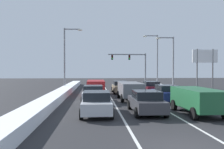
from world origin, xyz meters
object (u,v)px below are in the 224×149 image
object	(u,v)px
suv_red_left_lane_third	(96,86)
street_lamp_right_mid	(155,56)
street_lamp_left_mid	(67,54)
suv_green_right_lane_nearest	(197,99)
sedan_navy_right_lane_second	(166,93)
traffic_light_gantry	(134,62)
sedan_silver_left_lane_nearest	(97,103)
sedan_white_left_lane_second	(93,94)
street_lamp_right_near	(171,58)
roadside_sign_right	(205,61)
sedan_tan_center_lane_third	(120,87)
suv_gray_center_lane_second	(130,89)
sedan_charcoal_center_lane_nearest	(146,102)
sedan_maroon_right_lane_third	(151,88)

from	to	relation	value
suv_red_left_lane_third	street_lamp_right_mid	distance (m)	17.07
street_lamp_left_mid	suv_green_right_lane_nearest	bearing A→B (deg)	-60.18
sedan_navy_right_lane_second	traffic_light_gantry	distance (m)	24.78
sedan_silver_left_lane_nearest	suv_red_left_lane_third	xyz separation A→B (m)	(-0.01, 11.82, 0.25)
sedan_white_left_lane_second	street_lamp_right_near	bearing A→B (deg)	46.15
suv_red_left_lane_third	roadside_sign_right	distance (m)	13.82
suv_green_right_lane_nearest	sedan_white_left_lane_second	bearing A→B (deg)	137.49
sedan_white_left_lane_second	street_lamp_right_near	world-z (taller)	street_lamp_right_near
suv_green_right_lane_nearest	traffic_light_gantry	xyz separation A→B (m)	(0.98, 30.64, 3.48)
sedan_tan_center_lane_third	suv_red_left_lane_third	world-z (taller)	suv_red_left_lane_third
sedan_navy_right_lane_second	sedan_tan_center_lane_third	xyz separation A→B (m)	(-3.35, 8.15, 0.00)
sedan_navy_right_lane_second	street_lamp_right_mid	xyz separation A→B (m)	(3.97, 18.88, 4.55)
traffic_light_gantry	street_lamp_left_mid	bearing A→B (deg)	-133.58
roadside_sign_right	traffic_light_gantry	bearing A→B (deg)	108.69
sedan_navy_right_lane_second	street_lamp_left_mid	bearing A→B (deg)	130.37
street_lamp_left_mid	suv_gray_center_lane_second	bearing A→B (deg)	-56.22
sedan_charcoal_center_lane_nearest	street_lamp_right_mid	distance (m)	25.83
sedan_charcoal_center_lane_nearest	traffic_light_gantry	distance (m)	30.54
sedan_white_left_lane_second	suv_green_right_lane_nearest	bearing A→B (deg)	-42.51
street_lamp_right_near	street_lamp_left_mid	distance (m)	14.69
suv_green_right_lane_nearest	sedan_navy_right_lane_second	size ratio (longest dim) A/B	1.09
roadside_sign_right	sedan_silver_left_lane_nearest	bearing A→B (deg)	-136.61
suv_gray_center_lane_second	sedan_navy_right_lane_second	bearing A→B (deg)	-23.33
sedan_charcoal_center_lane_nearest	suv_gray_center_lane_second	bearing A→B (deg)	90.17
sedan_white_left_lane_second	sedan_tan_center_lane_third	bearing A→B (deg)	67.48
suv_red_left_lane_third	street_lamp_left_mid	bearing A→B (deg)	122.76
sedan_maroon_right_lane_third	suv_red_left_lane_third	distance (m)	6.71
sedan_charcoal_center_lane_nearest	traffic_light_gantry	bearing A→B (deg)	82.01
suv_gray_center_lane_second	roadside_sign_right	distance (m)	11.98
street_lamp_left_mid	sedan_navy_right_lane_second	bearing A→B (deg)	-49.63
sedan_tan_center_lane_third	suv_red_left_lane_third	bearing A→B (deg)	-145.65
sedan_maroon_right_lane_third	traffic_light_gantry	size ratio (longest dim) A/B	0.60
sedan_tan_center_lane_third	street_lamp_right_mid	xyz separation A→B (m)	(7.31, 10.72, 4.55)
sedan_navy_right_lane_second	street_lamp_right_mid	world-z (taller)	street_lamp_right_mid
sedan_white_left_lane_second	street_lamp_right_mid	xyz separation A→B (m)	(10.66, 18.79, 4.55)
suv_green_right_lane_nearest	traffic_light_gantry	size ratio (longest dim) A/B	0.65
street_lamp_right_mid	roadside_sign_right	bearing A→B (deg)	-75.61
suv_gray_center_lane_second	street_lamp_left_mid	world-z (taller)	street_lamp_left_mid
sedan_tan_center_lane_third	street_lamp_right_mid	world-z (taller)	street_lamp_right_mid
sedan_maroon_right_lane_third	suv_gray_center_lane_second	size ratio (longest dim) A/B	0.92
street_lamp_right_near	sedan_maroon_right_lane_third	bearing A→B (deg)	-131.14
sedan_silver_left_lane_nearest	sedan_charcoal_center_lane_nearest	bearing A→B (deg)	3.95
suv_gray_center_lane_second	sedan_silver_left_lane_nearest	size ratio (longest dim) A/B	1.09
traffic_light_gantry	roadside_sign_right	world-z (taller)	traffic_light_gantry
sedan_tan_center_lane_third	sedan_maroon_right_lane_third	bearing A→B (deg)	-19.67
roadside_sign_right	sedan_maroon_right_lane_third	bearing A→B (deg)	-179.42
suv_gray_center_lane_second	sedan_silver_left_lane_nearest	distance (m)	7.85
sedan_maroon_right_lane_third	sedan_white_left_lane_second	distance (m)	9.69
sedan_silver_left_lane_nearest	traffic_light_gantry	bearing A→B (deg)	76.03
suv_green_right_lane_nearest	street_lamp_right_near	xyz separation A→B (m)	(4.05, 17.56, 3.57)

